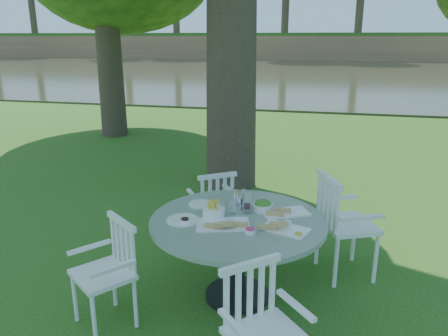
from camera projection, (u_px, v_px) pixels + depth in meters
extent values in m
plane|color=#19430D|center=(220.00, 248.00, 4.72)|extent=(140.00, 140.00, 0.00)
cylinder|color=black|center=(237.00, 294.00, 3.84)|extent=(0.56, 0.56, 0.04)
cylinder|color=black|center=(238.00, 259.00, 3.74)|extent=(0.12, 0.12, 0.66)
cylinder|color=gray|center=(238.00, 221.00, 3.64)|extent=(1.47, 1.47, 0.04)
cylinder|color=white|center=(376.00, 259.00, 3.99)|extent=(0.04, 0.04, 0.49)
cylinder|color=white|center=(354.00, 238.00, 4.40)|extent=(0.04, 0.04, 0.49)
cylinder|color=white|center=(336.00, 263.00, 3.93)|extent=(0.04, 0.04, 0.49)
cylinder|color=white|center=(317.00, 242.00, 4.33)|extent=(0.04, 0.04, 0.49)
cube|color=white|center=(348.00, 224.00, 4.09)|extent=(0.62, 0.64, 0.04)
cube|color=white|center=(328.00, 203.00, 3.98)|extent=(0.24, 0.47, 0.50)
cylinder|color=white|center=(222.00, 216.00, 5.04)|extent=(0.03, 0.03, 0.41)
cylinder|color=white|center=(191.00, 221.00, 4.91)|extent=(0.03, 0.03, 0.41)
cylinder|color=white|center=(233.00, 227.00, 4.75)|extent=(0.03, 0.03, 0.41)
cylinder|color=white|center=(201.00, 232.00, 4.62)|extent=(0.03, 0.03, 0.41)
cube|color=white|center=(212.00, 205.00, 4.76)|extent=(0.57, 0.56, 0.04)
cube|color=white|center=(218.00, 194.00, 4.54)|extent=(0.37, 0.28, 0.42)
cylinder|color=white|center=(75.00, 298.00, 3.46)|extent=(0.03, 0.03, 0.42)
cylinder|color=white|center=(94.00, 320.00, 3.19)|extent=(0.03, 0.03, 0.42)
cylinder|color=white|center=(114.00, 283.00, 3.67)|extent=(0.03, 0.03, 0.42)
cylinder|color=white|center=(135.00, 303.00, 3.39)|extent=(0.03, 0.03, 0.42)
cube|color=white|center=(102.00, 275.00, 3.36)|extent=(0.58, 0.57, 0.04)
cube|color=white|center=(123.00, 245.00, 3.42)|extent=(0.36, 0.29, 0.43)
cube|color=white|center=(250.00, 293.00, 2.76)|extent=(0.35, 0.32, 0.44)
cube|color=white|center=(223.00, 224.00, 3.51)|extent=(0.48, 0.37, 0.02)
cube|color=white|center=(285.00, 229.00, 3.43)|extent=(0.41, 0.31, 0.01)
cube|color=white|center=(285.00, 213.00, 3.74)|extent=(0.45, 0.38, 0.02)
cylinder|color=white|center=(183.00, 220.00, 3.60)|extent=(0.27, 0.27, 0.01)
cylinder|color=white|center=(200.00, 204.00, 3.95)|extent=(0.22, 0.22, 0.01)
cylinder|color=white|center=(214.00, 212.00, 3.68)|extent=(0.19, 0.19, 0.07)
cylinder|color=white|center=(263.00, 207.00, 3.81)|extent=(0.18, 0.18, 0.06)
cylinder|color=silver|center=(239.00, 199.00, 3.81)|extent=(0.10, 0.10, 0.20)
cylinder|color=white|center=(247.00, 203.00, 3.73)|extent=(0.07, 0.07, 0.18)
cylinder|color=white|center=(233.00, 208.00, 3.73)|extent=(0.06, 0.06, 0.11)
cylinder|color=white|center=(221.00, 211.00, 3.67)|extent=(0.06, 0.06, 0.11)
cylinder|color=white|center=(250.00, 232.00, 3.36)|extent=(0.08, 0.08, 0.03)
cylinder|color=white|center=(298.00, 236.00, 3.29)|extent=(0.07, 0.07, 0.03)
cylinder|color=white|center=(288.00, 224.00, 3.50)|extent=(0.07, 0.07, 0.03)
cylinder|color=white|center=(185.00, 221.00, 3.55)|extent=(0.07, 0.07, 0.03)
cube|color=#2F311D|center=(313.00, 74.00, 26.12)|extent=(100.00, 28.00, 0.12)
cube|color=olive|center=(321.00, 48.00, 40.23)|extent=(100.00, 3.00, 2.20)
cube|color=#19430D|center=(323.00, 35.00, 46.84)|extent=(100.00, 18.00, 0.30)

